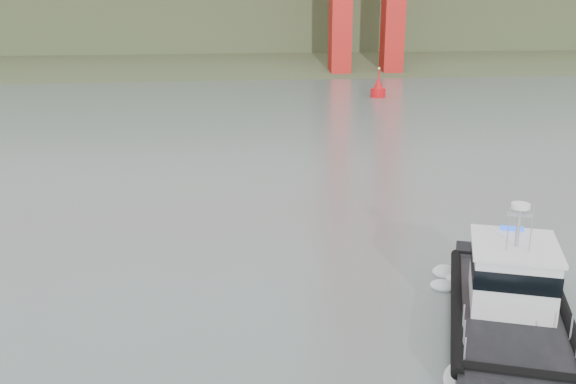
% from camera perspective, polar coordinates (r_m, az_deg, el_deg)
% --- Properties ---
extents(ground, '(400.00, 400.00, 0.00)m').
position_cam_1_polar(ground, '(23.79, -0.75, -10.38)').
color(ground, slate).
rests_on(ground, ground).
extents(headlands, '(500.00, 105.36, 27.12)m').
position_cam_1_polar(headlands, '(146.63, -6.77, 15.00)').
color(headlands, '#3A4B2B').
rests_on(headlands, ground).
extents(patrol_boat, '(6.77, 10.25, 4.68)m').
position_cam_1_polar(patrol_boat, '(23.18, 19.18, -8.92)').
color(patrol_boat, black).
rests_on(patrol_boat, ground).
extents(nav_buoy, '(1.77, 1.77, 3.68)m').
position_cam_1_polar(nav_buoy, '(76.81, 8.02, 9.07)').
color(nav_buoy, red).
rests_on(nav_buoy, ground).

